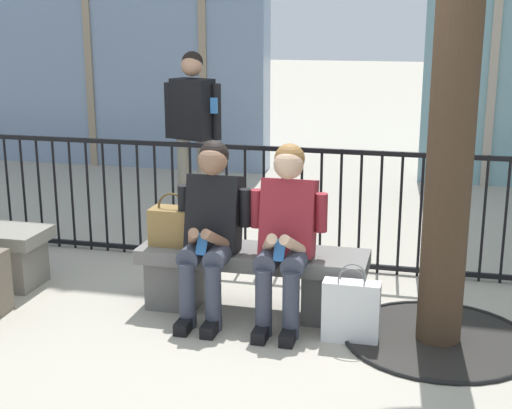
{
  "coord_description": "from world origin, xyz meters",
  "views": [
    {
      "loc": [
        1.18,
        -4.63,
        2.02
      ],
      "look_at": [
        0.0,
        0.1,
        0.75
      ],
      "focal_mm": 50.79,
      "sensor_mm": 36.0,
      "label": 1
    }
  ],
  "objects_px": {
    "handbag_on_bench": "(173,225)",
    "bystander_at_railing": "(193,128)",
    "seated_person_with_phone": "(211,225)",
    "seated_person_companion": "(286,230)",
    "shopping_bag": "(351,311)",
    "stone_bench": "(253,274)"
  },
  "relations": [
    {
      "from": "seated_person_with_phone",
      "to": "seated_person_companion",
      "type": "distance_m",
      "value": 0.52
    },
    {
      "from": "stone_bench",
      "to": "handbag_on_bench",
      "type": "height_order",
      "value": "handbag_on_bench"
    },
    {
      "from": "seated_person_with_phone",
      "to": "stone_bench",
      "type": "bearing_deg",
      "value": 26.3
    },
    {
      "from": "stone_bench",
      "to": "handbag_on_bench",
      "type": "xyz_separation_m",
      "value": [
        -0.58,
        -0.01,
        0.32
      ]
    },
    {
      "from": "shopping_bag",
      "to": "stone_bench",
      "type": "bearing_deg",
      "value": 155.82
    },
    {
      "from": "seated_person_companion",
      "to": "bystander_at_railing",
      "type": "distance_m",
      "value": 2.35
    },
    {
      "from": "stone_bench",
      "to": "handbag_on_bench",
      "type": "distance_m",
      "value": 0.66
    },
    {
      "from": "handbag_on_bench",
      "to": "shopping_bag",
      "type": "height_order",
      "value": "handbag_on_bench"
    },
    {
      "from": "seated_person_with_phone",
      "to": "shopping_bag",
      "type": "bearing_deg",
      "value": -11.37
    },
    {
      "from": "seated_person_with_phone",
      "to": "handbag_on_bench",
      "type": "height_order",
      "value": "seated_person_with_phone"
    },
    {
      "from": "stone_bench",
      "to": "shopping_bag",
      "type": "xyz_separation_m",
      "value": [
        0.73,
        -0.33,
        -0.06
      ]
    },
    {
      "from": "bystander_at_railing",
      "to": "seated_person_with_phone",
      "type": "bearing_deg",
      "value": -68.1
    },
    {
      "from": "seated_person_companion",
      "to": "handbag_on_bench",
      "type": "height_order",
      "value": "seated_person_companion"
    },
    {
      "from": "shopping_bag",
      "to": "bystander_at_railing",
      "type": "bearing_deg",
      "value": 129.71
    },
    {
      "from": "seated_person_with_phone",
      "to": "handbag_on_bench",
      "type": "bearing_deg",
      "value": 159.63
    },
    {
      "from": "stone_bench",
      "to": "shopping_bag",
      "type": "bearing_deg",
      "value": -24.18
    },
    {
      "from": "shopping_bag",
      "to": "bystander_at_railing",
      "type": "height_order",
      "value": "bystander_at_railing"
    },
    {
      "from": "bystander_at_railing",
      "to": "handbag_on_bench",
      "type": "bearing_deg",
      "value": -75.89
    },
    {
      "from": "handbag_on_bench",
      "to": "bystander_at_railing",
      "type": "distance_m",
      "value": 1.91
    },
    {
      "from": "seated_person_companion",
      "to": "handbag_on_bench",
      "type": "bearing_deg",
      "value": 171.96
    },
    {
      "from": "seated_person_with_phone",
      "to": "handbag_on_bench",
      "type": "xyz_separation_m",
      "value": [
        -0.32,
        0.12,
        -0.06
      ]
    },
    {
      "from": "seated_person_with_phone",
      "to": "shopping_bag",
      "type": "relative_size",
      "value": 2.39
    }
  ]
}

